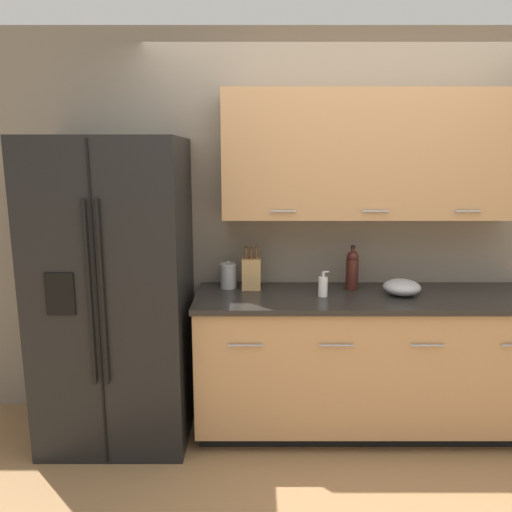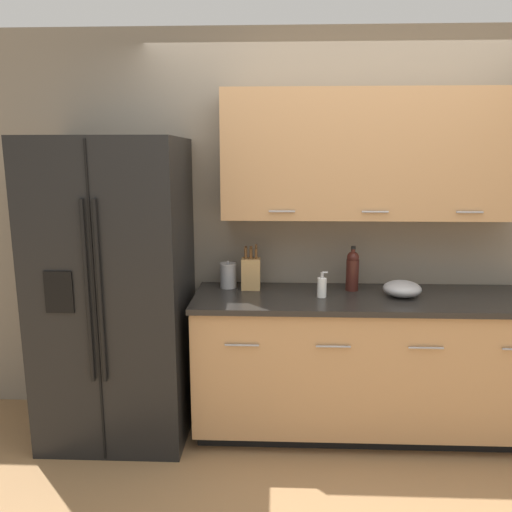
# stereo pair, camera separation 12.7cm
# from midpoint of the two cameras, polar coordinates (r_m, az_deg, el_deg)

# --- Properties ---
(ground_plane) EXTENTS (14.00, 14.00, 0.00)m
(ground_plane) POSITION_cam_midpoint_polar(r_m,az_deg,el_deg) (2.95, 9.92, -26.17)
(ground_plane) COLOR #997047
(wall_back) EXTENTS (10.00, 0.39, 2.60)m
(wall_back) POSITION_cam_midpoint_polar(r_m,az_deg,el_deg) (3.40, 8.63, 5.23)
(wall_back) COLOR gray
(wall_back) RESTS_ON ground_plane
(counter_unit) EXTENTS (2.23, 0.64, 0.92)m
(counter_unit) POSITION_cam_midpoint_polar(r_m,az_deg,el_deg) (3.39, 11.46, -11.75)
(counter_unit) COLOR black
(counter_unit) RESTS_ON ground_plane
(refrigerator) EXTENTS (0.89, 0.75, 1.90)m
(refrigerator) POSITION_cam_midpoint_polar(r_m,az_deg,el_deg) (3.26, -16.96, -4.08)
(refrigerator) COLOR black
(refrigerator) RESTS_ON ground_plane
(knife_block) EXTENTS (0.12, 0.10, 0.30)m
(knife_block) POSITION_cam_midpoint_polar(r_m,az_deg,el_deg) (3.28, -1.79, -1.92)
(knife_block) COLOR tan
(knife_block) RESTS_ON counter_unit
(wine_bottle) EXTENTS (0.08, 0.08, 0.29)m
(wine_bottle) POSITION_cam_midpoint_polar(r_m,az_deg,el_deg) (3.31, 9.73, -1.47)
(wine_bottle) COLOR #3D1914
(wine_bottle) RESTS_ON counter_unit
(soap_dispenser) EXTENTS (0.06, 0.06, 0.16)m
(soap_dispenser) POSITION_cam_midpoint_polar(r_m,az_deg,el_deg) (3.14, 6.39, -3.46)
(soap_dispenser) COLOR white
(soap_dispenser) RESTS_ON counter_unit
(steel_canister) EXTENTS (0.11, 0.11, 0.18)m
(steel_canister) POSITION_cam_midpoint_polar(r_m,az_deg,el_deg) (3.32, -4.41, -2.25)
(steel_canister) COLOR #A3A3A5
(steel_canister) RESTS_ON counter_unit
(mixing_bowl) EXTENTS (0.23, 0.23, 0.10)m
(mixing_bowl) POSITION_cam_midpoint_polar(r_m,az_deg,el_deg) (3.27, 15.13, -3.46)
(mixing_bowl) COLOR #A3A3A5
(mixing_bowl) RESTS_ON counter_unit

